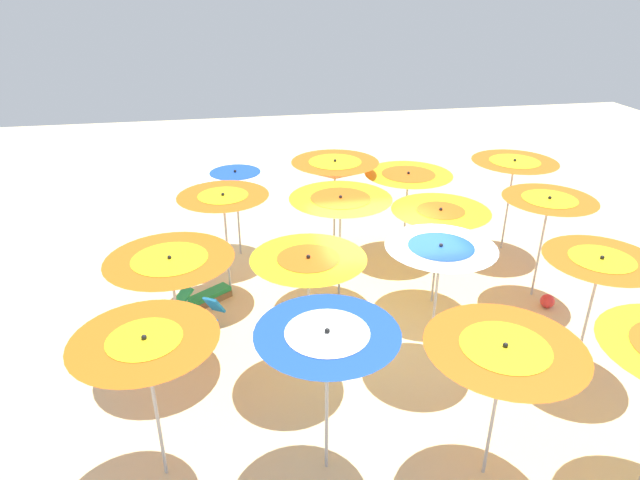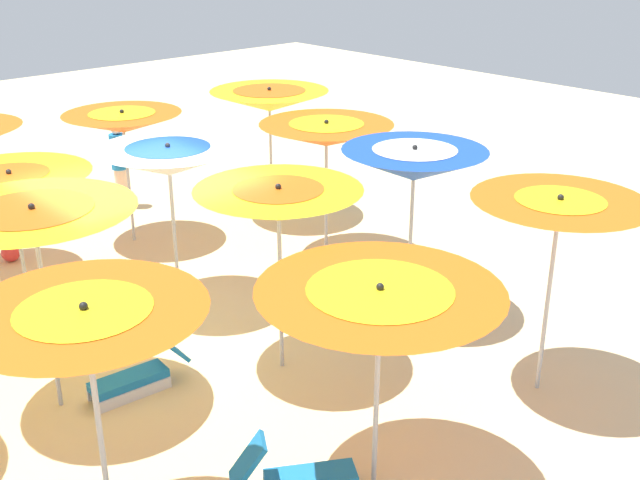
{
  "view_description": "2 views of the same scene",
  "coord_description": "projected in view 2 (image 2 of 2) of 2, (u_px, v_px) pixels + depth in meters",
  "views": [
    {
      "loc": [
        -8.94,
        2.82,
        6.52
      ],
      "look_at": [
        1.7,
        0.88,
        1.33
      ],
      "focal_mm": 31.04,
      "sensor_mm": 36.0,
      "label": 1
    },
    {
      "loc": [
        4.32,
        7.99,
        5.11
      ],
      "look_at": [
        -1.45,
        1.71,
        1.59
      ],
      "focal_mm": 43.53,
      "sensor_mm": 36.0,
      "label": 2
    }
  ],
  "objects": [
    {
      "name": "beach_umbrella_10",
      "position": [
        11.0,
        188.0,
        9.78
      ],
      "size": [
        2.04,
        2.04,
        2.24
      ],
      "color": "#B2B2B7",
      "rests_on": "ground"
    },
    {
      "name": "beach_umbrella_2",
      "position": [
        326.0,
        134.0,
        11.98
      ],
      "size": [
        2.09,
        2.09,
        2.29
      ],
      "color": "#B2B2B7",
      "rests_on": "ground"
    },
    {
      "name": "beach_umbrella_0",
      "position": [
        559.0,
        214.0,
        8.34
      ],
      "size": [
        1.91,
        1.91,
        2.41
      ],
      "color": "#B2B2B7",
      "rests_on": "ground"
    },
    {
      "name": "beach_umbrella_9",
      "position": [
        34.0,
        223.0,
        8.0
      ],
      "size": [
        2.14,
        2.14,
        2.44
      ],
      "color": "#B2B2B7",
      "rests_on": "ground"
    },
    {
      "name": "beach_umbrella_4",
      "position": [
        379.0,
        310.0,
        6.85
      ],
      "size": [
        2.23,
        2.23,
        2.19
      ],
      "color": "#B2B2B7",
      "rests_on": "ground"
    },
    {
      "name": "beach_umbrella_7",
      "position": [
        123.0,
        123.0,
        12.62
      ],
      "size": [
        1.92,
        1.92,
        2.29
      ],
      "color": "#B2B2B7",
      "rests_on": "ground"
    },
    {
      "name": "lounger_0",
      "position": [
        136.0,
        377.0,
        9.02
      ],
      "size": [
        1.21,
        0.43,
        0.58
      ],
      "rotation": [
        0.0,
        0.0,
        6.2
      ],
      "color": "silver",
      "rests_on": "ground"
    },
    {
      "name": "beach_umbrella_3",
      "position": [
        269.0,
        100.0,
        13.74
      ],
      "size": [
        2.11,
        2.11,
        2.4
      ],
      "color": "#B2B2B7",
      "rests_on": "ground"
    },
    {
      "name": "beach_umbrella_5",
      "position": [
        279.0,
        204.0,
        8.81
      ],
      "size": [
        1.94,
        1.94,
        2.37
      ],
      "color": "#B2B2B7",
      "rests_on": "ground"
    },
    {
      "name": "beachgoer_0",
      "position": [
        119.0,
        164.0,
        14.65
      ],
      "size": [
        0.3,
        0.3,
        1.64
      ],
      "rotation": [
        0.0,
        0.0,
        3.03
      ],
      "color": "beige",
      "rests_on": "ground"
    },
    {
      "name": "ground",
      "position": [
        149.0,
        346.0,
        10.09
      ],
      "size": [
        38.53,
        38.53,
        0.04
      ],
      "primitive_type": "cube",
      "color": "beige"
    },
    {
      "name": "beach_ball",
      "position": [
        11.0,
        252.0,
        12.52
      ],
      "size": [
        0.31,
        0.31,
        0.31
      ],
      "primitive_type": "sphere",
      "color": "red",
      "rests_on": "ground"
    },
    {
      "name": "beach_umbrella_6",
      "position": [
        169.0,
        161.0,
        10.38
      ],
      "size": [
        1.93,
        1.93,
        2.38
      ],
      "color": "#B2B2B7",
      "rests_on": "ground"
    },
    {
      "name": "lounger_2",
      "position": [
        299.0,
        477.0,
        7.36
      ],
      "size": [
        1.2,
        0.91,
        0.7
      ],
      "rotation": [
        0.0,
        0.0,
        8.87
      ],
      "color": "#333338",
      "rests_on": "ground"
    },
    {
      "name": "beach_umbrella_1",
      "position": [
        414.0,
        164.0,
        10.1
      ],
      "size": [
        1.92,
        1.92,
        2.43
      ],
      "color": "#B2B2B7",
      "rests_on": "ground"
    },
    {
      "name": "beach_umbrella_8",
      "position": [
        86.0,
        327.0,
        5.99
      ],
      "size": [
        1.93,
        1.93,
        2.42
      ],
      "color": "#B2B2B7",
      "rests_on": "ground"
    }
  ]
}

